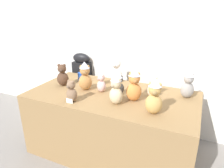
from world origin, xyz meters
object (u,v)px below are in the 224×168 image
(teddy_bear_blush, at_px, (101,83))
(teddy_bear_ginger, at_px, (134,85))
(display_table, at_px, (112,123))
(instrument_case, at_px, (83,85))
(teddy_bear_caramel, at_px, (85,76))
(teddy_bear_snow, at_px, (116,71))
(teddy_bear_mocha, at_px, (72,92))
(teddy_bear_cream, at_px, (153,87))
(teddy_bear_sand, at_px, (116,90))
(teddy_bear_honey, at_px, (154,97))
(teddy_bear_charcoal, at_px, (119,84))
(teddy_bear_cocoa, at_px, (63,76))
(party_cup_blue, at_px, (81,77))
(teddy_bear_ash, at_px, (188,84))

(teddy_bear_blush, bearing_deg, teddy_bear_ginger, 16.64)
(display_table, xyz_separation_m, instrument_case, (-0.79, 0.62, 0.14))
(teddy_bear_caramel, bearing_deg, instrument_case, 97.31)
(teddy_bear_snow, height_order, teddy_bear_mocha, teddy_bear_snow)
(teddy_bear_snow, bearing_deg, teddy_bear_cream, -22.54)
(teddy_bear_sand, height_order, teddy_bear_honey, teddy_bear_honey)
(teddy_bear_charcoal, bearing_deg, teddy_bear_mocha, -142.44)
(teddy_bear_cocoa, xyz_separation_m, teddy_bear_ginger, (0.95, -0.05, 0.04))
(teddy_bear_sand, bearing_deg, teddy_bear_cream, 69.08)
(teddy_bear_snow, distance_m, teddy_bear_cream, 0.61)
(party_cup_blue, bearing_deg, teddy_bear_cream, -6.35)
(teddy_bear_sand, height_order, teddy_bear_cream, teddy_bear_sand)
(teddy_bear_charcoal, bearing_deg, display_table, -173.39)
(teddy_bear_charcoal, bearing_deg, teddy_bear_honey, -37.48)
(teddy_bear_mocha, xyz_separation_m, teddy_bear_honey, (0.83, 0.10, 0.06))
(teddy_bear_honey, bearing_deg, teddy_bear_ash, 52.55)
(teddy_bear_cocoa, distance_m, teddy_bear_charcoal, 0.75)
(teddy_bear_sand, relative_size, teddy_bear_ash, 1.02)
(display_table, bearing_deg, teddy_bear_honey, -25.18)
(display_table, bearing_deg, teddy_bear_mocha, -130.44)
(instrument_case, bearing_deg, teddy_bear_cream, -23.43)
(teddy_bear_cocoa, bearing_deg, teddy_bear_snow, 12.39)
(teddy_bear_cream, height_order, teddy_bear_blush, teddy_bear_cream)
(teddy_bear_cream, bearing_deg, teddy_bear_honey, -84.46)
(teddy_bear_sand, bearing_deg, teddy_bear_snow, 133.55)
(teddy_bear_cream, xyz_separation_m, teddy_bear_blush, (-0.57, -0.12, -0.01))
(teddy_bear_sand, xyz_separation_m, teddy_bear_honey, (0.39, -0.04, 0.01))
(teddy_bear_charcoal, bearing_deg, teddy_bear_ash, 11.03)
(teddy_bear_charcoal, distance_m, teddy_bear_blush, 0.22)
(teddy_bear_charcoal, bearing_deg, teddy_bear_snow, 110.97)
(teddy_bear_charcoal, bearing_deg, teddy_bear_cream, 9.55)
(teddy_bear_caramel, height_order, teddy_bear_cream, teddy_bear_caramel)
(teddy_bear_mocha, relative_size, teddy_bear_honey, 0.68)
(teddy_bear_honey, bearing_deg, party_cup_blue, 145.16)
(teddy_bear_caramel, xyz_separation_m, teddy_bear_ginger, (0.62, -0.05, 0.00))
(teddy_bear_cocoa, xyz_separation_m, teddy_bear_mocha, (0.37, -0.34, -0.02))
(instrument_case, relative_size, party_cup_blue, 9.55)
(teddy_bear_mocha, bearing_deg, teddy_bear_honey, 16.83)
(party_cup_blue, bearing_deg, teddy_bear_charcoal, -18.63)
(teddy_bear_honey, distance_m, teddy_bear_blush, 0.72)
(teddy_bear_mocha, bearing_deg, display_table, 59.49)
(teddy_bear_ginger, relative_size, teddy_bear_blush, 1.60)
(teddy_bear_cocoa, xyz_separation_m, teddy_bear_ash, (1.45, 0.26, 0.02))
(teddy_bear_sand, height_order, teddy_bear_charcoal, teddy_bear_sand)
(teddy_bear_caramel, height_order, teddy_bear_snow, teddy_bear_caramel)
(teddy_bear_honey, bearing_deg, instrument_case, 135.82)
(teddy_bear_cocoa, distance_m, teddy_bear_blush, 0.53)
(teddy_bear_caramel, bearing_deg, teddy_bear_charcoal, -23.48)
(teddy_bear_charcoal, height_order, teddy_bear_honey, teddy_bear_honey)
(teddy_bear_cocoa, relative_size, teddy_bear_cream, 1.19)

